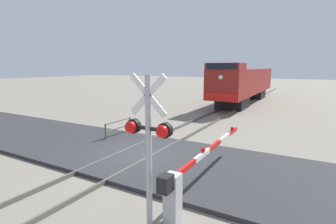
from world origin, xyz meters
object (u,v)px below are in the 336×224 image
locomotive (244,83)px  crossing_gate (187,177)px  guard_railing (118,127)px  crossing_signal (148,138)px

locomotive → crossing_gate: 22.31m
crossing_gate → guard_railing: size_ratio=2.98×
crossing_signal → crossing_gate: crossing_signal is taller
locomotive → guard_railing: 17.62m
guard_railing → crossing_signal: bearing=-44.9°
crossing_signal → crossing_gate: 1.93m
crossing_signal → crossing_gate: size_ratio=0.59×
locomotive → guard_railing: (-2.62, -17.36, -1.53)m
crossing_signal → guard_railing: crossing_signal is taller
crossing_gate → guard_railing: bearing=143.8°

